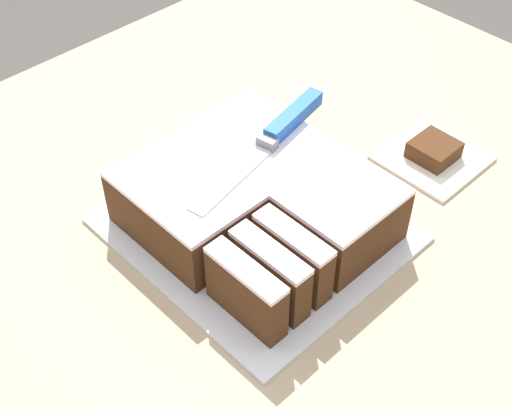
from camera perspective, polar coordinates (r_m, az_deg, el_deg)
The scene contains 6 objects.
countertop at distance 1.34m, azimuth -1.24°, elevation -15.37°, with size 1.40×1.10×0.89m.
cake_board at distance 0.98m, azimuth -0.00°, elevation -1.95°, with size 0.33×0.36×0.01m.
cake at distance 0.96m, azimuth -0.03°, elevation 0.34°, with size 0.27×0.31×0.09m.
knife at distance 0.99m, azimuth 2.12°, elevation 6.22°, with size 0.28×0.08×0.02m.
paper_napkin at distance 1.12m, azimuth 13.91°, elevation 3.66°, with size 0.14×0.14×0.01m.
brownie at distance 1.11m, azimuth 14.05°, elevation 4.31°, with size 0.06×0.06×0.03m.
Camera 1 is at (-0.45, -0.50, 1.60)m, focal length 50.00 mm.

